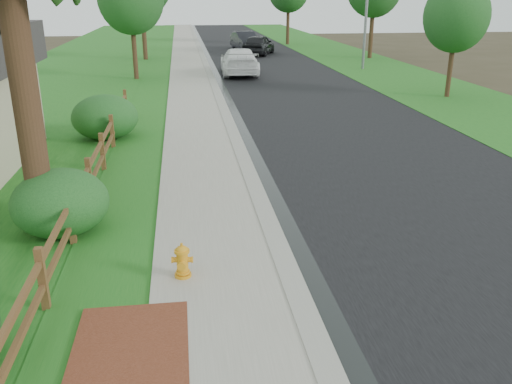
{
  "coord_description": "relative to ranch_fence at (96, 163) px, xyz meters",
  "views": [
    {
      "loc": [
        -1.32,
        -7.37,
        4.73
      ],
      "look_at": [
        0.1,
        3.06,
        0.85
      ],
      "focal_mm": 38.0,
      "sensor_mm": 36.0,
      "label": 1
    }
  ],
  "objects": [
    {
      "name": "dark_car_far",
      "position": [
        7.93,
        34.69,
        0.17
      ],
      "size": [
        2.32,
        4.86,
        1.54
      ],
      "primitive_type": "imported",
      "rotation": [
        0.0,
        0.0,
        0.15
      ],
      "color": "black",
      "rests_on": "road"
    },
    {
      "name": "shrub_d",
      "position": [
        -0.36,
        4.85,
        0.14
      ],
      "size": [
        2.67,
        2.67,
        1.52
      ],
      "primitive_type": "ellipsoid",
      "rotation": [
        0.0,
        0.0,
        0.23
      ],
      "color": "#174219",
      "rests_on": "ground"
    },
    {
      "name": "wet_gutter",
      "position": [
        4.35,
        28.6,
        -0.6
      ],
      "size": [
        0.5,
        90.0,
        0.0
      ],
      "primitive_type": "cube",
      "color": "black",
      "rests_on": "road"
    },
    {
      "name": "road",
      "position": [
        8.2,
        28.6,
        -0.61
      ],
      "size": [
        8.0,
        90.0,
        0.02
      ],
      "primitive_type": "cube",
      "color": "black",
      "rests_on": "ground"
    },
    {
      "name": "sidewalk",
      "position": [
        2.7,
        28.6,
        -0.57
      ],
      "size": [
        2.2,
        90.0,
        0.1
      ],
      "primitive_type": "cube",
      "color": "gray",
      "rests_on": "ground"
    },
    {
      "name": "tree_near_right",
      "position": [
        14.87,
        10.72,
        3.09
      ],
      "size": [
        2.97,
        2.97,
        5.35
      ],
      "color": "#392617",
      "rests_on": "ground"
    },
    {
      "name": "brick_patch",
      "position": [
        1.4,
        -7.4,
        -0.56
      ],
      "size": [
        1.6,
        2.4,
        0.11
      ],
      "primitive_type": "cube",
      "color": "brown",
      "rests_on": "ground"
    },
    {
      "name": "white_suv",
      "position": [
        5.81,
        19.63,
        0.19
      ],
      "size": [
        2.45,
        5.5,
        1.57
      ],
      "primitive_type": "imported",
      "rotation": [
        0.0,
        0.0,
        3.09
      ],
      "color": "white",
      "rests_on": "road"
    },
    {
      "name": "shrub_b",
      "position": [
        -0.3,
        -3.0,
        0.07
      ],
      "size": [
        1.99,
        1.99,
        1.37
      ],
      "primitive_type": "ellipsoid",
      "rotation": [
        0.0,
        0.0,
        0.01
      ],
      "color": "#174219",
      "rests_on": "ground"
    },
    {
      "name": "ground",
      "position": [
        3.6,
        -6.4,
        -0.62
      ],
      "size": [
        120.0,
        120.0,
        0.0
      ],
      "primitive_type": "plane",
      "color": "#312C1B"
    },
    {
      "name": "grass_strip",
      "position": [
        0.8,
        28.6,
        -0.59
      ],
      "size": [
        1.6,
        90.0,
        0.06
      ],
      "primitive_type": "cube",
      "color": "#1A5919",
      "rests_on": "ground"
    },
    {
      "name": "fire_hydrant",
      "position": [
        2.15,
        -5.36,
        -0.23
      ],
      "size": [
        0.41,
        0.33,
        0.63
      ],
      "color": "orange",
      "rests_on": "sidewalk"
    },
    {
      "name": "verge_far",
      "position": [
        15.1,
        28.6,
        -0.6
      ],
      "size": [
        6.0,
        90.0,
        0.04
      ],
      "primitive_type": "cube",
      "color": "#1A5919",
      "rests_on": "ground"
    },
    {
      "name": "lawn_near",
      "position": [
        -4.4,
        28.6,
        -0.6
      ],
      "size": [
        9.0,
        90.0,
        0.04
      ],
      "primitive_type": "cube",
      "color": "#1A5919",
      "rests_on": "ground"
    },
    {
      "name": "ranch_fence",
      "position": [
        0.0,
        0.0,
        0.0
      ],
      "size": [
        0.12,
        16.92,
        1.1
      ],
      "color": "#4B3419",
      "rests_on": "ground"
    },
    {
      "name": "curb",
      "position": [
        4.0,
        28.6,
        -0.56
      ],
      "size": [
        0.4,
        90.0,
        0.12
      ],
      "primitive_type": "cube",
      "color": "gray",
      "rests_on": "ground"
    },
    {
      "name": "dark_car_mid",
      "position": [
        8.54,
        30.55,
        0.19
      ],
      "size": [
        3.42,
        4.98,
        1.58
      ],
      "primitive_type": "imported",
      "rotation": [
        0.0,
        0.0,
        2.77
      ],
      "color": "black",
      "rests_on": "road"
    }
  ]
}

